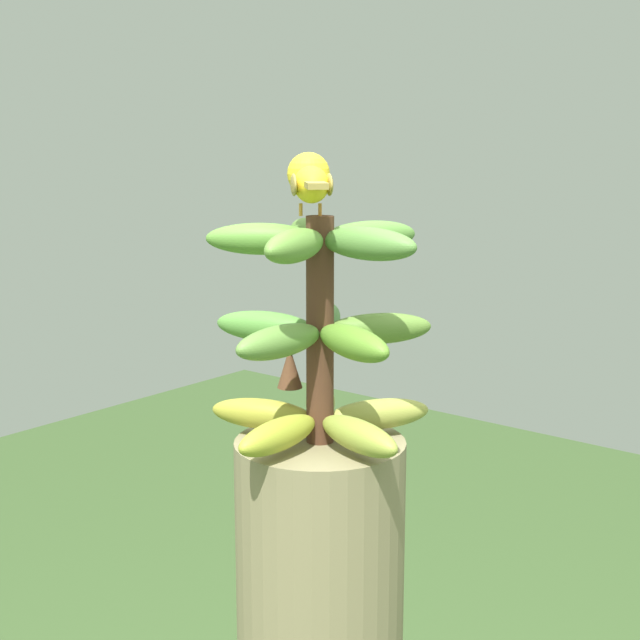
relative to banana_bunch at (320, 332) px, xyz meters
The scene contains 2 objects.
banana_bunch is the anchor object (origin of this frame).
perched_bird 0.21m from the banana_bunch, 73.20° to the left, with size 0.16×0.16×0.08m.
Camera 1 is at (-0.97, -0.79, 1.75)m, focal length 51.67 mm.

